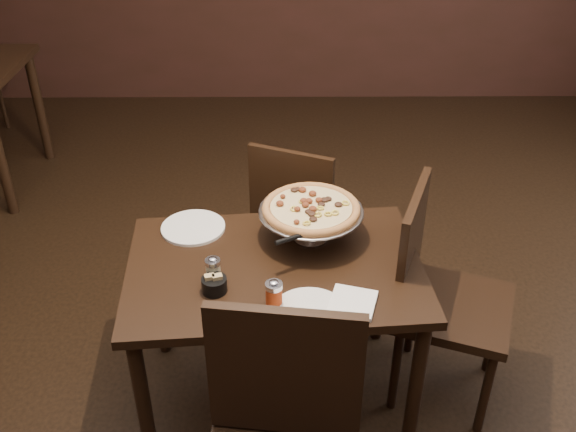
{
  "coord_description": "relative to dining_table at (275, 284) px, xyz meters",
  "views": [
    {
      "loc": [
        0.1,
        -1.83,
        2.16
      ],
      "look_at": [
        0.11,
        0.16,
        0.88
      ],
      "focal_mm": 40.0,
      "sensor_mm": 36.0,
      "label": 1
    }
  ],
  "objects": [
    {
      "name": "parmesan_shaker",
      "position": [
        -0.22,
        -0.09,
        0.14
      ],
      "size": [
        0.06,
        0.06,
        0.1
      ],
      "color": "beige",
      "rests_on": "dining_table"
    },
    {
      "name": "plate_near",
      "position": [
        0.12,
        -0.28,
        0.1
      ],
      "size": [
        0.26,
        0.26,
        0.01
      ],
      "primitive_type": "cylinder",
      "color": "white",
      "rests_on": "dining_table"
    },
    {
      "name": "packet_caddy",
      "position": [
        -0.21,
        -0.15,
        0.12
      ],
      "size": [
        0.09,
        0.09,
        0.07
      ],
      "rotation": [
        0.0,
        0.0,
        0.26
      ],
      "color": "black",
      "rests_on": "dining_table"
    },
    {
      "name": "chair_side",
      "position": [
        0.65,
        0.06,
        -0.09
      ],
      "size": [
        0.57,
        0.57,
        0.95
      ],
      "rotation": [
        0.0,
        0.0,
        1.21
      ],
      "color": "black",
      "rests_on": "ground"
    },
    {
      "name": "pizza_stand",
      "position": [
        0.14,
        0.18,
        0.23
      ],
      "size": [
        0.42,
        0.42,
        0.17
      ],
      "color": "silver",
      "rests_on": "dining_table"
    },
    {
      "name": "dining_table",
      "position": [
        0.0,
        0.0,
        0.0
      ],
      "size": [
        1.17,
        0.83,
        0.7
      ],
      "rotation": [
        0.0,
        0.0,
        0.08
      ],
      "color": "black",
      "rests_on": "ground"
    },
    {
      "name": "plate_left",
      "position": [
        -0.34,
        0.25,
        0.1
      ],
      "size": [
        0.26,
        0.26,
        0.01
      ],
      "primitive_type": "cylinder",
      "color": "white",
      "rests_on": "dining_table"
    },
    {
      "name": "room",
      "position": [
        -0.0,
        -0.09,
        0.8
      ],
      "size": [
        6.04,
        7.04,
        2.84
      ],
      "color": "black",
      "rests_on": "ground"
    },
    {
      "name": "serving_spatula",
      "position": [
        0.06,
        -0.03,
        0.23
      ],
      "size": [
        0.16,
        0.16,
        0.02
      ],
      "rotation": [
        0.0,
        0.0,
        -1.04
      ],
      "color": "silver",
      "rests_on": "pizza_stand"
    },
    {
      "name": "napkin_stack",
      "position": [
        0.27,
        -0.23,
        0.1
      ],
      "size": [
        0.19,
        0.19,
        0.02
      ],
      "primitive_type": "cube",
      "rotation": [
        0.0,
        0.0,
        -0.28
      ],
      "color": "white",
      "rests_on": "dining_table"
    },
    {
      "name": "pepper_flake_shaker",
      "position": [
        -0.0,
        -0.23,
        0.14
      ],
      "size": [
        0.06,
        0.06,
        0.11
      ],
      "color": "maroon",
      "rests_on": "dining_table"
    },
    {
      "name": "chair_far",
      "position": [
        0.11,
        0.7,
        -0.13
      ],
      "size": [
        0.54,
        0.54,
        0.88
      ],
      "rotation": [
        0.0,
        0.0,
        2.74
      ],
      "color": "black",
      "rests_on": "ground"
    }
  ]
}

